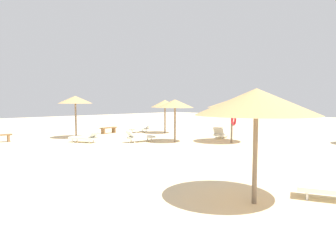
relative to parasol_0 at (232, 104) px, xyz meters
name	(u,v)px	position (x,y,z in m)	size (l,w,h in m)	color
ground_plane	(214,155)	(-4.33, -1.82, -2.37)	(80.00, 80.00, 0.00)	beige
parasol_0	(232,104)	(0.00, 0.00, 0.00)	(2.99, 2.99, 2.64)	#75604C
parasol_1	(165,104)	(0.96, 6.66, -0.05)	(2.21, 2.21, 2.61)	#75604C
parasol_2	(75,100)	(-5.49, 8.75, 0.23)	(2.30, 2.30, 2.87)	#75604C
parasol_3	(256,102)	(-9.14, -6.48, 0.13)	(2.98, 2.98, 2.83)	#75604C
parasol_4	(175,104)	(-2.33, 2.54, -0.01)	(2.28, 2.28, 2.62)	#75604C
lounger_0	(221,133)	(1.43, 1.72, -2.04)	(1.95, 1.18, 0.81)	silver
lounger_1	(140,128)	(0.23, 8.75, -2.05)	(1.96, 0.86, 0.70)	silver
lounger_2	(85,137)	(-6.22, 6.41, -2.05)	(1.34, 1.98, 0.73)	silver
lounger_4	(139,137)	(-3.72, 4.24, -2.04)	(1.94, 0.93, 0.78)	silver
bench_1	(109,129)	(-2.15, 9.79, -2.02)	(1.54, 0.59, 0.49)	brown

